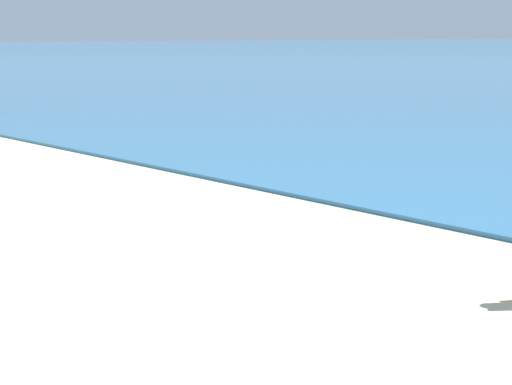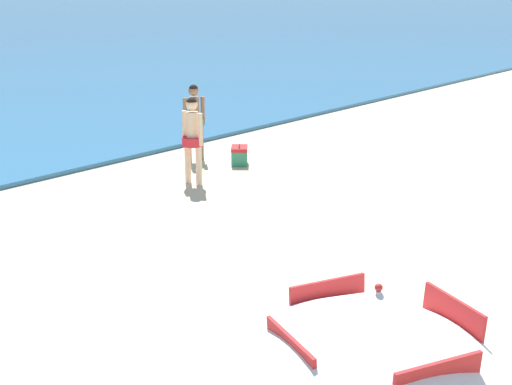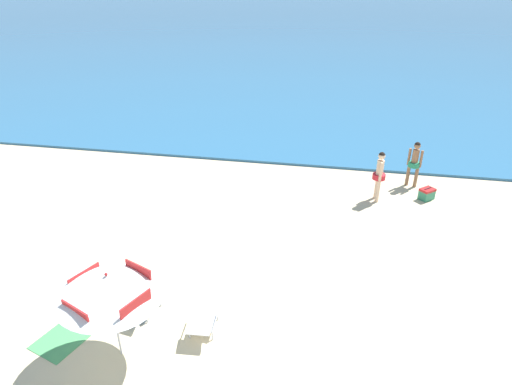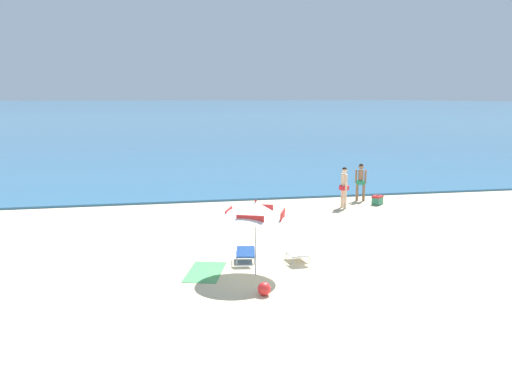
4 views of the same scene
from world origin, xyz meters
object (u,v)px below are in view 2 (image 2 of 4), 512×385
(person_standing_beside, at_px, (194,117))
(lounge_chair_under_umbrella, at_px, (379,376))
(cooler_box, at_px, (239,155))
(person_standing_near_shore, at_px, (193,135))
(beach_umbrella_striped_main, at_px, (377,319))

(person_standing_beside, bearing_deg, lounge_chair_under_umbrella, -122.35)
(cooler_box, bearing_deg, person_standing_beside, 111.19)
(lounge_chair_under_umbrella, bearing_deg, cooler_box, 52.34)
(lounge_chair_under_umbrella, height_order, person_standing_beside, person_standing_beside)
(lounge_chair_under_umbrella, xyz_separation_m, person_standing_near_shore, (4.02, 7.06, 0.73))
(person_standing_near_shore, bearing_deg, lounge_chair_under_umbrella, -119.66)
(person_standing_beside, bearing_deg, cooler_box, -68.81)
(beach_umbrella_striped_main, bearing_deg, lounge_chair_under_umbrella, 30.50)
(beach_umbrella_striped_main, height_order, person_standing_near_shore, beach_umbrella_striped_main)
(lounge_chair_under_umbrella, height_order, person_standing_near_shore, person_standing_near_shore)
(person_standing_beside, bearing_deg, person_standing_near_shore, -133.88)
(lounge_chair_under_umbrella, xyz_separation_m, cooler_box, (5.73, 7.43, -0.08))
(cooler_box, bearing_deg, person_standing_near_shore, -167.99)
(person_standing_beside, height_order, cooler_box, person_standing_beside)
(lounge_chair_under_umbrella, bearing_deg, person_standing_near_shore, 60.34)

